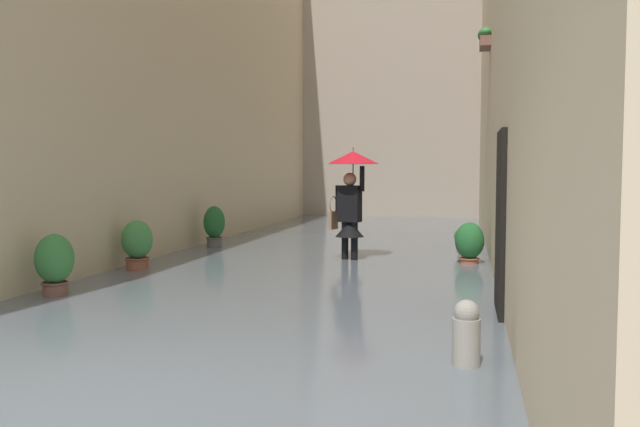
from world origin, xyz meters
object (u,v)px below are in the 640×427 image
person_wading (351,188)px  potted_plant_mid_left (466,241)px  potted_plant_near_right (137,247)px  potted_plant_far_left (469,245)px  potted_plant_mid_right (55,266)px  mooring_bollard (466,344)px  potted_plant_far_right (214,228)px

person_wading → potted_plant_mid_left: size_ratio=3.14×
potted_plant_near_right → potted_plant_far_left: (-5.17, -1.78, -0.04)m
potted_plant_mid_right → mooring_bollard: potted_plant_mid_right is taller
potted_plant_mid_left → potted_plant_mid_right: potted_plant_mid_right is taller
potted_plant_near_right → potted_plant_far_left: size_ratio=1.09×
potted_plant_mid_left → mooring_bollard: (-0.02, 7.41, -0.05)m
potted_plant_far_right → mooring_bollard: size_ratio=1.40×
potted_plant_near_right → potted_plant_far_right: 3.13m
person_wading → potted_plant_far_right: (3.07, -1.33, -0.88)m
potted_plant_far_left → potted_plant_far_right: bearing=-14.8°
mooring_bollard → potted_plant_far_left: bearing=-90.4°
potted_plant_mid_left → potted_plant_far_left: bearing=92.5°
person_wading → potted_plant_mid_right: bearing=52.5°
potted_plant_far_right → mooring_bollard: potted_plant_far_right is taller
person_wading → potted_plant_mid_right: 5.16m
potted_plant_mid_left → potted_plant_near_right: 6.04m
person_wading → mooring_bollard: (-1.98, 5.98, -1.09)m
potted_plant_near_right → mooring_bollard: (-5.12, 4.18, -0.18)m
person_wading → potted_plant_far_right: person_wading is taller
potted_plant_far_right → potted_plant_mid_right: potted_plant_far_right is taller
potted_plant_mid_left → potted_plant_far_left: potted_plant_far_left is taller
potted_plant_mid_left → potted_plant_near_right: potted_plant_near_right is taller
person_wading → potted_plant_near_right: (3.14, 1.80, -0.91)m
person_wading → potted_plant_mid_left: (-1.97, -1.43, -1.04)m
potted_plant_far_right → person_wading: bearing=156.6°
potted_plant_mid_left → potted_plant_far_right: (5.03, 0.10, 0.17)m
potted_plant_near_right → mooring_bollard: bearing=140.8°
mooring_bollard → potted_plant_far_right: bearing=-55.3°
potted_plant_far_left → person_wading: bearing=-0.6°
potted_plant_mid_right → potted_plant_far_left: (-5.12, -4.01, -0.06)m
potted_plant_mid_left → mooring_bollard: size_ratio=0.95×
mooring_bollard → potted_plant_near_right: bearing=-39.2°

